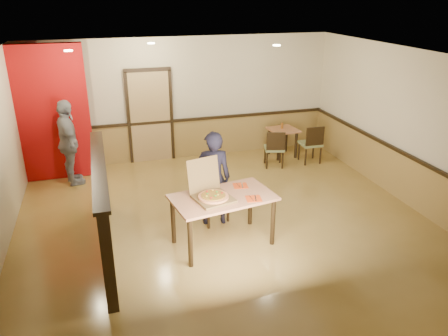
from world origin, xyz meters
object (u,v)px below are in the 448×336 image
at_px(passerby, 69,143).
at_px(condiment, 282,126).
at_px(side_chair_left, 275,147).
at_px(side_table, 283,136).
at_px(diner_chair, 209,190).
at_px(pizza_box, 212,194).
at_px(diner, 213,179).
at_px(main_table, 223,203).
at_px(side_chair_right, 312,143).

relative_size(passerby, condiment, 12.79).
xyz_separation_m(side_chair_left, passerby, (-4.34, 0.33, 0.41)).
height_order(side_chair_left, side_table, side_chair_left).
xyz_separation_m(diner_chair, pizza_box, (-0.18, -0.87, 0.35)).
height_order(diner_chair, diner, diner).
relative_size(main_table, passerby, 0.94).
bearing_deg(side_table, main_table, -126.26).
xyz_separation_m(diner_chair, side_chair_right, (2.94, 1.92, -0.05)).
distance_m(side_chair_right, diner, 3.58).
bearing_deg(diner, pizza_box, 81.57).
bearing_deg(passerby, main_table, -155.97).
relative_size(diner_chair, condiment, 7.23).
bearing_deg(passerby, side_table, -99.42).
bearing_deg(side_table, side_chair_left, -127.29).
bearing_deg(main_table, diner_chair, 80.77).
bearing_deg(condiment, diner, -131.65).
bearing_deg(side_chair_right, diner, 36.80).
bearing_deg(pizza_box, side_chair_left, 37.93).
relative_size(side_chair_right, pizza_box, 1.23).
xyz_separation_m(side_table, condiment, (-0.01, 0.05, 0.24)).
relative_size(diner_chair, side_chair_left, 1.16).
height_order(side_table, diner, diner).
relative_size(diner_chair, pizza_box, 1.36).
bearing_deg(main_table, pizza_box, 177.68).
bearing_deg(condiment, pizza_box, -127.49).
distance_m(main_table, diner, 0.71).
relative_size(diner, pizza_box, 2.25).
bearing_deg(side_chair_left, passerby, 9.98).
xyz_separation_m(passerby, pizza_box, (2.14, -3.13, 0.02)).
xyz_separation_m(main_table, side_chair_left, (2.02, 2.77, -0.25)).
bearing_deg(side_chair_right, side_chair_left, 0.92).
height_order(passerby, pizza_box, passerby).
xyz_separation_m(side_chair_left, condiment, (0.45, 0.66, 0.28)).
bearing_deg(diner_chair, main_table, -110.31).
bearing_deg(passerby, diner_chair, -147.03).
relative_size(diner, passerby, 0.93).
bearing_deg(side_table, condiment, 102.47).
height_order(side_chair_right, diner, diner).
xyz_separation_m(main_table, pizza_box, (-0.18, -0.02, 0.18)).
xyz_separation_m(main_table, passerby, (-2.32, 3.11, 0.17)).
height_order(main_table, passerby, passerby).
distance_m(main_table, side_table, 4.20).
bearing_deg(condiment, main_table, -125.72).
bearing_deg(pizza_box, side_chair_right, 27.99).
distance_m(side_table, pizza_box, 4.35).
distance_m(side_chair_left, pizza_box, 3.59).
bearing_deg(main_table, diner, 77.61).
height_order(diner_chair, condiment, diner_chair).
bearing_deg(diner, diner_chair, -66.76).
bearing_deg(condiment, diner_chair, -133.70).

